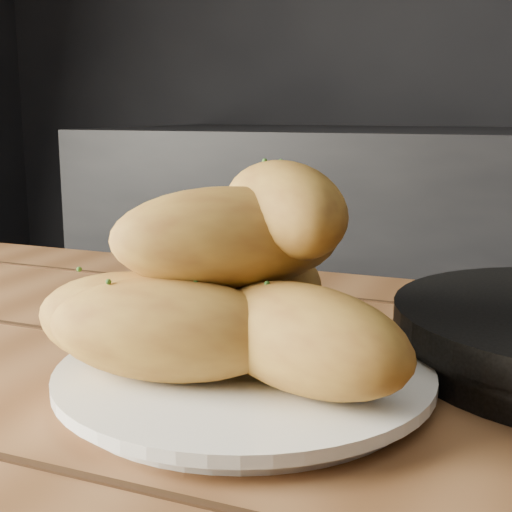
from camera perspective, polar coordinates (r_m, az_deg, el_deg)
The scene contains 2 objects.
plate at distance 0.49m, azimuth -0.91°, elevation -9.72°, with size 0.25×0.25×0.02m.
bread_rolls at distance 0.47m, azimuth -2.02°, elevation -2.71°, with size 0.27×0.22×0.14m.
Camera 1 is at (-0.50, 0.24, 0.94)m, focal length 50.00 mm.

